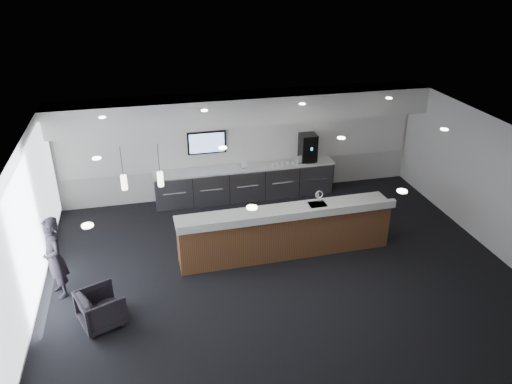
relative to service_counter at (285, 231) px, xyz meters
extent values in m
plane|color=black|center=(-0.29, -0.62, -0.58)|extent=(10.00, 10.00, 0.00)
cube|color=black|center=(-0.29, -0.62, 2.42)|extent=(10.00, 8.00, 0.02)
cube|color=silver|center=(-0.29, 3.38, 0.92)|extent=(10.00, 0.02, 3.00)
cube|color=silver|center=(-5.29, -0.62, 0.92)|extent=(0.02, 8.00, 3.00)
cube|color=silver|center=(4.71, -0.62, 0.92)|extent=(0.02, 8.00, 3.00)
cube|color=white|center=(-0.29, 2.93, 2.07)|extent=(10.00, 0.90, 0.70)
cube|color=white|center=(-0.29, 3.35, 1.02)|extent=(9.80, 0.06, 1.40)
cube|color=silver|center=(-5.25, -0.62, 0.92)|extent=(0.04, 7.36, 2.55)
cube|color=gray|center=(-0.29, 3.02, -0.13)|extent=(5.00, 0.60, 0.90)
cube|color=silver|center=(-0.29, 3.02, 0.35)|extent=(5.06, 0.66, 0.05)
cylinder|color=white|center=(-2.29, 2.70, -0.08)|extent=(0.60, 0.02, 0.02)
cylinder|color=white|center=(-1.29, 2.70, -0.08)|extent=(0.60, 0.02, 0.02)
cylinder|color=white|center=(-0.29, 2.70, -0.08)|extent=(0.60, 0.02, 0.02)
cylinder|color=white|center=(0.71, 2.70, -0.08)|extent=(0.60, 0.02, 0.02)
cylinder|color=white|center=(1.71, 2.70, -0.08)|extent=(0.60, 0.02, 0.02)
cube|color=black|center=(-1.29, 3.29, 1.07)|extent=(1.05, 0.07, 0.62)
cube|color=blue|center=(-1.29, 3.25, 1.07)|extent=(0.95, 0.01, 0.54)
cylinder|color=#FFEFC6|center=(-2.69, 0.18, 1.67)|extent=(0.12, 0.12, 0.30)
cylinder|color=#FFEFC6|center=(-3.39, 0.18, 1.67)|extent=(0.12, 0.12, 0.30)
cube|color=#5B2E1E|center=(0.00, 0.01, -0.05)|extent=(4.88, 0.78, 1.05)
cube|color=silver|center=(0.00, 0.01, 0.50)|extent=(4.96, 0.86, 0.06)
cube|color=silver|center=(0.01, -0.37, 0.59)|extent=(4.94, 0.22, 0.18)
cylinder|color=white|center=(0.79, 0.13, 0.67)|extent=(0.04, 0.04, 0.28)
torus|color=white|center=(0.79, 0.07, 0.81)|extent=(0.19, 0.03, 0.19)
cube|color=black|center=(1.54, 3.09, 0.76)|extent=(0.44, 0.50, 0.77)
cube|color=white|center=(1.54, 2.83, 0.38)|extent=(0.28, 0.12, 0.02)
cube|color=white|center=(-0.32, 2.93, 0.49)|extent=(0.17, 0.04, 0.23)
cube|color=white|center=(1.24, 2.92, 0.48)|extent=(0.17, 0.06, 0.22)
imported|color=black|center=(-4.02, -1.55, -0.22)|extent=(1.00, 0.99, 0.70)
imported|color=black|center=(-4.88, -0.42, 0.29)|extent=(0.66, 0.76, 1.74)
imported|color=white|center=(1.18, 2.88, 0.42)|extent=(0.09, 0.09, 0.09)
imported|color=white|center=(1.04, 2.88, 0.42)|extent=(0.13, 0.13, 0.09)
imported|color=white|center=(0.90, 2.88, 0.42)|extent=(0.11, 0.11, 0.09)
imported|color=white|center=(0.76, 2.88, 0.42)|extent=(0.12, 0.12, 0.09)
imported|color=white|center=(0.62, 2.88, 0.42)|extent=(0.13, 0.13, 0.09)
imported|color=white|center=(0.48, 2.88, 0.42)|extent=(0.10, 0.10, 0.09)
camera|label=1|loc=(-2.90, -9.39, 5.78)|focal=35.00mm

